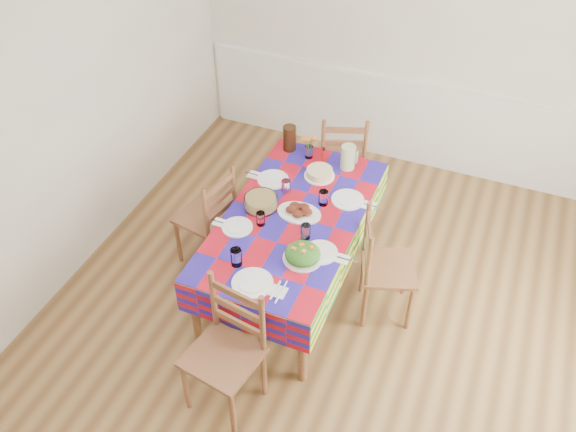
% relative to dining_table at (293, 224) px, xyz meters
% --- Properties ---
extents(room, '(4.58, 5.08, 2.78)m').
position_rel_dining_table_xyz_m(room, '(0.49, -0.43, 0.70)').
color(room, brown).
rests_on(room, ground).
extents(wainscot, '(4.41, 0.06, 0.92)m').
position_rel_dining_table_xyz_m(wainscot, '(0.49, 2.06, -0.16)').
color(wainscot, white).
rests_on(wainscot, room).
extents(dining_table, '(1.01, 1.87, 0.73)m').
position_rel_dining_table_xyz_m(dining_table, '(0.00, 0.00, 0.00)').
color(dining_table, brown).
rests_on(dining_table, room).
extents(setting_near_head, '(0.47, 0.31, 0.14)m').
position_rel_dining_table_xyz_m(setting_near_head, '(-0.05, -0.70, 0.11)').
color(setting_near_head, white).
rests_on(setting_near_head, dining_table).
extents(setting_left_near, '(0.43, 0.25, 0.11)m').
position_rel_dining_table_xyz_m(setting_left_near, '(-0.29, -0.24, 0.10)').
color(setting_left_near, white).
rests_on(setting_left_near, dining_table).
extents(setting_left_far, '(0.47, 0.28, 0.12)m').
position_rel_dining_table_xyz_m(setting_left_far, '(-0.27, 0.31, 0.11)').
color(setting_left_far, white).
rests_on(setting_left_far, dining_table).
extents(setting_right_near, '(0.47, 0.27, 0.12)m').
position_rel_dining_table_xyz_m(setting_right_near, '(0.28, -0.25, 0.11)').
color(setting_right_near, white).
rests_on(setting_right_near, dining_table).
extents(setting_right_far, '(0.49, 0.28, 0.13)m').
position_rel_dining_table_xyz_m(setting_right_far, '(0.27, 0.30, 0.11)').
color(setting_right_far, white).
rests_on(setting_right_far, dining_table).
extents(meat_platter, '(0.35, 0.25, 0.07)m').
position_rel_dining_table_xyz_m(meat_platter, '(0.03, 0.05, 0.11)').
color(meat_platter, white).
rests_on(meat_platter, dining_table).
extents(salad_platter, '(0.28, 0.28, 0.12)m').
position_rel_dining_table_xyz_m(salad_platter, '(0.23, -0.39, 0.13)').
color(salad_platter, white).
rests_on(salad_platter, dining_table).
extents(pasta_bowl, '(0.26, 0.26, 0.09)m').
position_rel_dining_table_xyz_m(pasta_bowl, '(-0.27, 0.01, 0.13)').
color(pasta_bowl, white).
rests_on(pasta_bowl, dining_table).
extents(cake, '(0.26, 0.26, 0.07)m').
position_rel_dining_table_xyz_m(cake, '(0.02, 0.55, 0.11)').
color(cake, white).
rests_on(cake, dining_table).
extents(serving_utensils, '(0.12, 0.27, 0.01)m').
position_rel_dining_table_xyz_m(serving_utensils, '(0.13, -0.08, 0.08)').
color(serving_utensils, black).
rests_on(serving_utensils, dining_table).
extents(flower_vase, '(0.14, 0.11, 0.22)m').
position_rel_dining_table_xyz_m(flower_vase, '(-0.16, 0.77, 0.17)').
color(flower_vase, white).
rests_on(flower_vase, dining_table).
extents(hot_sauce, '(0.03, 0.03, 0.13)m').
position_rel_dining_table_xyz_m(hot_sauce, '(-0.03, 0.77, 0.15)').
color(hot_sauce, red).
rests_on(hot_sauce, dining_table).
extents(green_pitcher, '(0.12, 0.12, 0.21)m').
position_rel_dining_table_xyz_m(green_pitcher, '(0.19, 0.75, 0.19)').
color(green_pitcher, '#A9C188').
rests_on(green_pitcher, dining_table).
extents(tea_pitcher, '(0.11, 0.11, 0.23)m').
position_rel_dining_table_xyz_m(tea_pitcher, '(-0.36, 0.81, 0.19)').
color(tea_pitcher, black).
rests_on(tea_pitcher, dining_table).
extents(name_card, '(0.07, 0.02, 0.02)m').
position_rel_dining_table_xyz_m(name_card, '(0.01, -0.87, 0.09)').
color(name_card, white).
rests_on(name_card, dining_table).
extents(chair_near, '(0.52, 0.50, 1.02)m').
position_rel_dining_table_xyz_m(chair_near, '(0.01, -1.17, -0.14)').
color(chair_near, brown).
rests_on(chair_near, room).
extents(chair_far, '(0.55, 0.54, 0.98)m').
position_rel_dining_table_xyz_m(chair_far, '(0.02, 1.18, -0.17)').
color(chair_far, brown).
rests_on(chair_far, room).
extents(chair_left, '(0.47, 0.49, 0.96)m').
position_rel_dining_table_xyz_m(chair_left, '(-0.74, -0.01, -0.18)').
color(chair_left, brown).
rests_on(chair_left, room).
extents(chair_right, '(0.52, 0.53, 0.96)m').
position_rel_dining_table_xyz_m(chair_right, '(0.75, -0.01, -0.18)').
color(chair_right, brown).
rests_on(chair_right, room).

